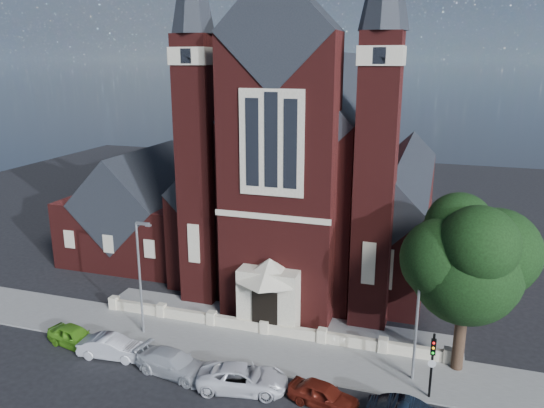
{
  "coord_description": "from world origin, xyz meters",
  "views": [
    {
      "loc": [
        10.53,
        -24.61,
        18.28
      ],
      "look_at": [
        -1.27,
        12.0,
        7.76
      ],
      "focal_mm": 35.0,
      "sensor_mm": 36.0,
      "label": 1
    }
  ],
  "objects_px": {
    "street_lamp_right": "(419,309)",
    "car_dark_red": "(323,395)",
    "car_silver_a": "(112,347)",
    "parish_hall": "(145,214)",
    "car_silver_b": "(174,363)",
    "church": "(321,171)",
    "street_tree": "(469,265)",
    "traffic_signal": "(432,358)",
    "street_lamp_left": "(141,272)",
    "car_white_suv": "(243,378)",
    "car_lime_van": "(75,337)"
  },
  "relations": [
    {
      "from": "street_lamp_right",
      "to": "car_dark_red",
      "type": "distance_m",
      "value": 7.2
    },
    {
      "from": "street_lamp_right",
      "to": "car_silver_a",
      "type": "height_order",
      "value": "street_lamp_right"
    },
    {
      "from": "parish_hall",
      "to": "car_silver_b",
      "type": "xyz_separation_m",
      "value": [
        12.31,
        -17.71,
        -3.3
      ]
    },
    {
      "from": "church",
      "to": "car_silver_b",
      "type": "height_order",
      "value": "church"
    },
    {
      "from": "street_tree",
      "to": "traffic_signal",
      "type": "relative_size",
      "value": 2.67
    },
    {
      "from": "street_lamp_left",
      "to": "car_white_suv",
      "type": "bearing_deg",
      "value": -23.98
    },
    {
      "from": "car_white_suv",
      "to": "street_lamp_left",
      "type": "bearing_deg",
      "value": 55.54
    },
    {
      "from": "street_lamp_left",
      "to": "street_lamp_right",
      "type": "height_order",
      "value": "same"
    },
    {
      "from": "parish_hall",
      "to": "car_white_suv",
      "type": "xyz_separation_m",
      "value": [
        16.81,
        -17.88,
        -3.29
      ]
    },
    {
      "from": "church",
      "to": "street_lamp_right",
      "type": "relative_size",
      "value": 4.31
    },
    {
      "from": "car_silver_a",
      "to": "car_lime_van",
      "type": "bearing_deg",
      "value": 76.22
    },
    {
      "from": "street_lamp_right",
      "to": "car_silver_b",
      "type": "relative_size",
      "value": 1.66
    },
    {
      "from": "car_silver_a",
      "to": "car_silver_b",
      "type": "relative_size",
      "value": 0.87
    },
    {
      "from": "parish_hall",
      "to": "car_silver_b",
      "type": "relative_size",
      "value": 2.5
    },
    {
      "from": "car_dark_red",
      "to": "car_silver_a",
      "type": "bearing_deg",
      "value": 99.91
    },
    {
      "from": "street_lamp_right",
      "to": "car_silver_b",
      "type": "bearing_deg",
      "value": -164.92
    },
    {
      "from": "parish_hall",
      "to": "traffic_signal",
      "type": "height_order",
      "value": "parish_hall"
    },
    {
      "from": "street_tree",
      "to": "car_silver_b",
      "type": "distance_m",
      "value": 18.27
    },
    {
      "from": "street_lamp_right",
      "to": "car_silver_b",
      "type": "xyz_separation_m",
      "value": [
        -13.78,
        -3.71,
        -3.89
      ]
    },
    {
      "from": "car_white_suv",
      "to": "car_dark_red",
      "type": "relative_size",
      "value": 1.32
    },
    {
      "from": "church",
      "to": "street_tree",
      "type": "bearing_deg",
      "value": -53.83
    },
    {
      "from": "street_lamp_left",
      "to": "traffic_signal",
      "type": "relative_size",
      "value": 2.02
    },
    {
      "from": "church",
      "to": "car_silver_a",
      "type": "xyz_separation_m",
      "value": [
        -8.28,
        -22.18,
        -7.48
      ]
    },
    {
      "from": "street_lamp_right",
      "to": "car_dark_red",
      "type": "xyz_separation_m",
      "value": [
        -4.58,
        -3.92,
        -3.93
      ]
    },
    {
      "from": "street_tree",
      "to": "street_lamp_right",
      "type": "xyz_separation_m",
      "value": [
        -2.51,
        -1.71,
        -2.36
      ]
    },
    {
      "from": "street_tree",
      "to": "car_dark_red",
      "type": "relative_size",
      "value": 2.72
    },
    {
      "from": "parish_hall",
      "to": "street_tree",
      "type": "relative_size",
      "value": 1.14
    },
    {
      "from": "car_lime_van",
      "to": "car_silver_b",
      "type": "xyz_separation_m",
      "value": [
        7.72,
        -0.89,
        0.02
      ]
    },
    {
      "from": "street_lamp_right",
      "to": "car_silver_b",
      "type": "distance_m",
      "value": 14.79
    },
    {
      "from": "street_lamp_left",
      "to": "car_white_suv",
      "type": "height_order",
      "value": "street_lamp_left"
    },
    {
      "from": "street_lamp_right",
      "to": "car_white_suv",
      "type": "distance_m",
      "value": 10.78
    },
    {
      "from": "car_lime_van",
      "to": "church",
      "type": "bearing_deg",
      "value": -14.94
    },
    {
      "from": "street_lamp_left",
      "to": "street_tree",
      "type": "bearing_deg",
      "value": 4.76
    },
    {
      "from": "traffic_signal",
      "to": "street_lamp_right",
      "type": "bearing_deg",
      "value": 120.01
    },
    {
      "from": "car_silver_a",
      "to": "street_lamp_right",
      "type": "bearing_deg",
      "value": -86.26
    },
    {
      "from": "traffic_signal",
      "to": "car_lime_van",
      "type": "xyz_separation_m",
      "value": [
        -22.41,
        -1.25,
        -1.89
      ]
    },
    {
      "from": "parish_hall",
      "to": "car_dark_red",
      "type": "relative_size",
      "value": 3.1
    },
    {
      "from": "street_tree",
      "to": "car_silver_a",
      "type": "distance_m",
      "value": 22.35
    },
    {
      "from": "traffic_signal",
      "to": "car_lime_van",
      "type": "height_order",
      "value": "traffic_signal"
    },
    {
      "from": "street_lamp_left",
      "to": "car_lime_van",
      "type": "distance_m",
      "value": 5.96
    },
    {
      "from": "traffic_signal",
      "to": "car_dark_red",
      "type": "xyz_separation_m",
      "value": [
        -5.49,
        -2.35,
        -1.91
      ]
    },
    {
      "from": "parish_hall",
      "to": "traffic_signal",
      "type": "distance_m",
      "value": 31.2
    },
    {
      "from": "traffic_signal",
      "to": "car_silver_a",
      "type": "xyz_separation_m",
      "value": [
        -19.28,
        -1.66,
        -1.88
      ]
    },
    {
      "from": "street_lamp_right",
      "to": "car_dark_red",
      "type": "height_order",
      "value": "street_lamp_right"
    },
    {
      "from": "car_lime_van",
      "to": "parish_hall",
      "type": "bearing_deg",
      "value": 27.99
    },
    {
      "from": "church",
      "to": "parish_hall",
      "type": "distance_m",
      "value": 17.26
    },
    {
      "from": "parish_hall",
      "to": "street_tree",
      "type": "height_order",
      "value": "street_tree"
    },
    {
      "from": "street_lamp_left",
      "to": "car_silver_a",
      "type": "distance_m",
      "value": 5.08
    },
    {
      "from": "street_lamp_left",
      "to": "car_lime_van",
      "type": "xyz_separation_m",
      "value": [
        -3.5,
        -2.82,
        -3.91
      ]
    },
    {
      "from": "church",
      "to": "parish_hall",
      "type": "relative_size",
      "value": 2.86
    }
  ]
}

